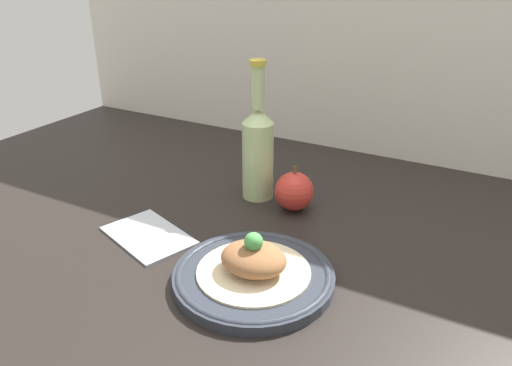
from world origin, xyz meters
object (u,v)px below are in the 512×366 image
object	(u,v)px
plate	(254,276)
cider_bottle	(258,149)
plated_food	(254,261)
apple	(294,191)

from	to	relation	value
plate	cider_bottle	xyz separation A→B (cm)	(-14.18, 27.48, 9.75)
plate	plated_food	size ratio (longest dim) A/B	1.42
plated_food	plate	bearing A→B (deg)	-63.43
plated_food	cider_bottle	world-z (taller)	cider_bottle
plated_food	apple	bearing A→B (deg)	100.74
plate	apple	size ratio (longest dim) A/B	2.72
cider_bottle	plated_food	bearing A→B (deg)	-62.72
plate	apple	bearing A→B (deg)	100.74
plate	cider_bottle	world-z (taller)	cider_bottle
plate	apple	xyz separation A→B (cm)	(-4.88, 25.76, 2.85)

